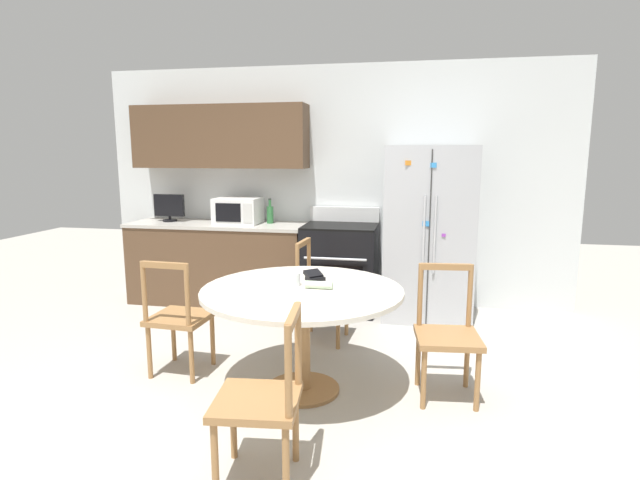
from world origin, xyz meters
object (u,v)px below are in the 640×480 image
(counter_bottle, at_px, (270,214))
(wallet, at_px, (314,276))
(oven_range, at_px, (340,267))
(countertop_tv, at_px, (169,207))
(dining_chair_far, at_px, (321,293))
(candle_glass, at_px, (293,280))
(microwave, at_px, (238,211))
(refrigerator, at_px, (428,233))
(dining_chair_left, at_px, (179,318))
(dining_chair_near, at_px, (263,401))
(dining_chair_right, at_px, (447,336))

(counter_bottle, bearing_deg, wallet, -64.00)
(oven_range, distance_m, countertop_tv, 2.05)
(countertop_tv, height_order, dining_chair_far, countertop_tv)
(candle_glass, bearing_deg, wallet, 57.45)
(candle_glass, relative_size, wallet, 0.55)
(dining_chair_far, relative_size, wallet, 5.17)
(counter_bottle, relative_size, wallet, 1.56)
(microwave, bearing_deg, wallet, -54.58)
(refrigerator, height_order, dining_chair_left, refrigerator)
(dining_chair_near, bearing_deg, countertop_tv, 28.25)
(counter_bottle, xyz_separation_m, dining_chair_far, (0.77, -1.02, -0.57))
(countertop_tv, height_order, dining_chair_right, countertop_tv)
(dining_chair_far, height_order, wallet, dining_chair_far)
(dining_chair_left, distance_m, dining_chair_far, 1.28)
(oven_range, bearing_deg, candle_glass, -91.57)
(refrigerator, relative_size, dining_chair_near, 1.92)
(microwave, height_order, countertop_tv, countertop_tv)
(counter_bottle, distance_m, dining_chair_far, 1.40)
(countertop_tv, bearing_deg, refrigerator, -1.84)
(wallet, bearing_deg, dining_chair_left, -172.39)
(countertop_tv, xyz_separation_m, wallet, (2.03, -1.71, -0.29))
(refrigerator, height_order, countertop_tv, refrigerator)
(dining_chair_near, height_order, dining_chair_right, same)
(counter_bottle, relative_size, dining_chair_left, 0.30)
(refrigerator, bearing_deg, dining_chair_far, -137.31)
(dining_chair_right, xyz_separation_m, candle_glass, (-1.06, -0.06, 0.35))
(counter_bottle, bearing_deg, microwave, -167.19)
(refrigerator, relative_size, counter_bottle, 6.36)
(counter_bottle, bearing_deg, candle_glass, -68.90)
(countertop_tv, height_order, counter_bottle, countertop_tv)
(refrigerator, distance_m, dining_chair_right, 1.79)
(refrigerator, height_order, oven_range, refrigerator)
(microwave, xyz_separation_m, counter_bottle, (0.34, 0.08, -0.04))
(dining_chair_near, distance_m, candle_glass, 1.12)
(dining_chair_right, relative_size, candle_glass, 9.44)
(dining_chair_left, relative_size, dining_chair_far, 1.00)
(refrigerator, xyz_separation_m, countertop_tv, (-2.87, 0.09, 0.20))
(counter_bottle, bearing_deg, countertop_tv, -176.87)
(countertop_tv, bearing_deg, dining_chair_right, -31.52)
(wallet, bearing_deg, dining_chair_far, 97.54)
(dining_chair_right, bearing_deg, countertop_tv, -37.57)
(counter_bottle, relative_size, dining_chair_far, 0.30)
(microwave, relative_size, counter_bottle, 1.77)
(countertop_tv, xyz_separation_m, dining_chair_far, (1.93, -0.96, -0.63))
(dining_chair_right, height_order, wallet, dining_chair_right)
(counter_bottle, height_order, dining_chair_near, counter_bottle)
(dining_chair_near, bearing_deg, refrigerator, -22.80)
(microwave, distance_m, candle_glass, 2.18)
(dining_chair_far, bearing_deg, dining_chair_left, -41.89)
(oven_range, distance_m, dining_chair_right, 2.04)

